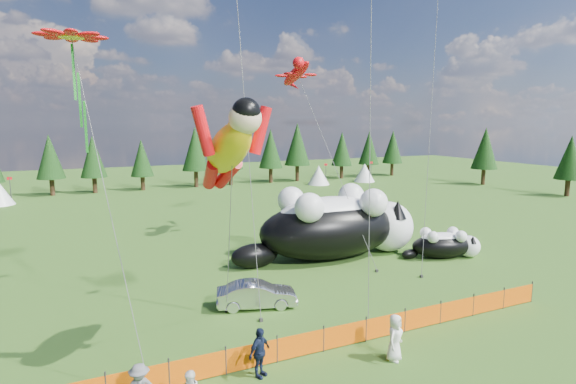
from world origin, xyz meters
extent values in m
plane|color=#133B0A|center=(0.00, 0.00, 0.00)|extent=(160.00, 160.00, 0.00)
cylinder|color=#262626|center=(-7.00, -3.00, 0.55)|extent=(0.06, 0.06, 1.10)
cylinder|color=#262626|center=(-5.00, -3.00, 0.55)|extent=(0.06, 0.06, 1.10)
cylinder|color=#262626|center=(-3.00, -3.00, 0.55)|extent=(0.06, 0.06, 1.10)
cylinder|color=#262626|center=(-1.00, -3.00, 0.55)|extent=(0.06, 0.06, 1.10)
cylinder|color=#262626|center=(1.00, -3.00, 0.55)|extent=(0.06, 0.06, 1.10)
cylinder|color=#262626|center=(3.00, -3.00, 0.55)|extent=(0.06, 0.06, 1.10)
cylinder|color=#262626|center=(5.00, -3.00, 0.55)|extent=(0.06, 0.06, 1.10)
cylinder|color=#262626|center=(7.00, -3.00, 0.55)|extent=(0.06, 0.06, 1.10)
cylinder|color=#262626|center=(9.00, -3.00, 0.55)|extent=(0.06, 0.06, 1.10)
cylinder|color=#262626|center=(11.00, -3.00, 0.55)|extent=(0.06, 0.06, 1.10)
cube|color=#F45A05|center=(-8.00, -3.00, 0.50)|extent=(2.00, 0.04, 0.90)
cube|color=#F45A05|center=(-6.00, -3.00, 0.50)|extent=(2.00, 0.04, 0.90)
cube|color=#F45A05|center=(-4.00, -3.00, 0.50)|extent=(2.00, 0.04, 0.90)
cube|color=#F45A05|center=(-2.00, -3.00, 0.50)|extent=(2.00, 0.04, 0.90)
cube|color=#F45A05|center=(0.00, -3.00, 0.50)|extent=(2.00, 0.04, 0.90)
cube|color=#F45A05|center=(2.00, -3.00, 0.50)|extent=(2.00, 0.04, 0.90)
cube|color=#F45A05|center=(4.00, -3.00, 0.50)|extent=(2.00, 0.04, 0.90)
cube|color=#F45A05|center=(6.00, -3.00, 0.50)|extent=(2.00, 0.04, 0.90)
cube|color=#F45A05|center=(8.00, -3.00, 0.50)|extent=(2.00, 0.04, 0.90)
cube|color=#F45A05|center=(10.00, -3.00, 0.50)|extent=(2.00, 0.04, 0.90)
ellipsoid|color=black|center=(5.44, 7.79, 1.98)|extent=(10.05, 4.96, 3.96)
ellipsoid|color=white|center=(5.44, 7.79, 2.97)|extent=(7.58, 3.56, 2.42)
sphere|color=white|center=(10.05, 7.62, 1.76)|extent=(3.52, 3.52, 3.52)
sphere|color=#DA5461|center=(11.54, 7.57, 1.76)|extent=(0.49, 0.49, 0.49)
ellipsoid|color=black|center=(0.17, 7.97, 0.77)|extent=(3.13, 1.65, 1.54)
cone|color=black|center=(10.01, 6.57, 3.16)|extent=(1.23, 1.23, 1.23)
cone|color=black|center=(10.09, 8.68, 3.16)|extent=(1.23, 1.23, 1.23)
sphere|color=white|center=(7.91, 9.13, 3.85)|extent=(1.85, 1.85, 1.85)
sphere|color=white|center=(7.80, 6.27, 3.85)|extent=(1.85, 1.85, 1.85)
sphere|color=white|center=(3.29, 9.29, 3.85)|extent=(1.85, 1.85, 1.85)
sphere|color=white|center=(3.19, 6.44, 3.85)|extent=(1.85, 1.85, 1.85)
ellipsoid|color=black|center=(12.32, 4.70, 0.82)|extent=(4.51, 3.12, 1.64)
ellipsoid|color=white|center=(12.32, 4.70, 1.23)|extent=(3.38, 2.29, 1.00)
sphere|color=white|center=(14.14, 4.09, 0.73)|extent=(1.46, 1.46, 1.46)
sphere|color=#DA5461|center=(14.73, 3.89, 0.73)|extent=(0.20, 0.20, 0.20)
ellipsoid|color=black|center=(10.24, 5.40, 0.32)|extent=(1.42, 1.01, 0.64)
cone|color=black|center=(14.00, 3.68, 1.31)|extent=(0.51, 0.51, 0.51)
cone|color=black|center=(14.28, 4.51, 1.31)|extent=(0.51, 0.51, 0.51)
sphere|color=white|center=(13.46, 4.94, 1.60)|extent=(0.77, 0.77, 0.77)
sphere|color=white|center=(13.08, 3.82, 1.60)|extent=(0.77, 0.77, 0.77)
sphere|color=white|center=(11.64, 5.55, 1.60)|extent=(0.77, 0.77, 0.77)
sphere|color=white|center=(11.27, 4.43, 1.60)|extent=(0.77, 0.77, 0.77)
imported|color=silver|center=(-1.87, 2.18, 0.64)|extent=(4.14, 2.39, 1.29)
imported|color=#131B34|center=(-3.93, -3.60, 0.91)|extent=(1.20, 1.01, 1.83)
imported|color=white|center=(1.16, -4.67, 0.91)|extent=(1.06, 0.96, 1.81)
cylinder|color=#595959|center=(-3.94, 0.05, 4.11)|extent=(0.03, 0.03, 9.13)
cube|color=#262626|center=(-3.39, 2.25, 0.08)|extent=(0.15, 0.15, 0.16)
cylinder|color=#595959|center=(6.31, 9.17, 6.42)|extent=(0.03, 0.03, 16.18)
cube|color=#262626|center=(6.61, 4.06, 0.08)|extent=(0.15, 0.15, 0.16)
cylinder|color=#595959|center=(-8.49, -0.87, 6.14)|extent=(0.03, 0.03, 12.86)
cube|color=#1B9424|center=(-9.31, 1.32, 9.83)|extent=(0.18, 0.18, 4.06)
cylinder|color=#595959|center=(-2.13, 2.49, 8.14)|extent=(0.03, 0.03, 16.45)
cube|color=#262626|center=(-2.28, 0.56, 0.08)|extent=(0.15, 0.15, 0.16)
cylinder|color=#595959|center=(11.02, 4.86, 12.36)|extent=(0.03, 0.03, 25.55)
cube|color=#262626|center=(8.41, 2.16, 0.08)|extent=(0.15, 0.15, 0.16)
cylinder|color=#595959|center=(1.96, -1.54, 7.96)|extent=(0.03, 0.03, 15.84)
cube|color=#262626|center=(1.33, -2.70, 0.08)|extent=(0.15, 0.15, 0.16)
camera|label=1|loc=(-9.18, -17.55, 8.99)|focal=28.00mm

